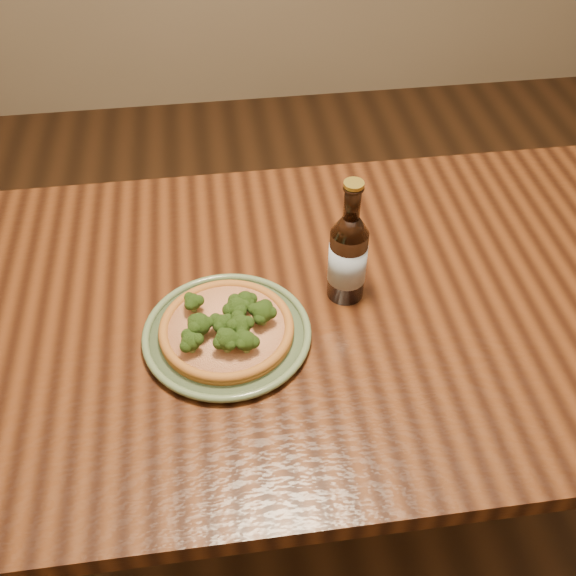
{
  "coord_description": "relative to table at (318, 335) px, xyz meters",
  "views": [
    {
      "loc": [
        -0.18,
        -0.78,
        1.67
      ],
      "look_at": [
        -0.06,
        0.08,
        0.82
      ],
      "focal_mm": 42.0,
      "sensor_mm": 36.0,
      "label": 1
    }
  ],
  "objects": [
    {
      "name": "ground",
      "position": [
        0.0,
        -0.1,
        -0.66
      ],
      "size": [
        4.5,
        4.5,
        0.0
      ],
      "primitive_type": "plane",
      "color": "#382111",
      "rests_on": "ground"
    },
    {
      "name": "pizza",
      "position": [
        -0.18,
        -0.07,
        0.12
      ],
      "size": [
        0.24,
        0.24,
        0.07
      ],
      "rotation": [
        0.0,
        0.0,
        0.1
      ],
      "color": "#A76425",
      "rests_on": "plate"
    },
    {
      "name": "plate",
      "position": [
        -0.18,
        -0.07,
        0.1
      ],
      "size": [
        0.31,
        0.31,
        0.02
      ],
      "rotation": [
        0.0,
        0.0,
        0.21
      ],
      "color": "#5A6E4B",
      "rests_on": "table"
    },
    {
      "name": "table",
      "position": [
        0.0,
        0.0,
        0.0
      ],
      "size": [
        1.6,
        0.9,
        0.75
      ],
      "color": "#4B2410",
      "rests_on": "ground"
    },
    {
      "name": "beer_bottle",
      "position": [
        0.05,
        0.02,
        0.19
      ],
      "size": [
        0.07,
        0.07,
        0.26
      ],
      "rotation": [
        0.0,
        0.0,
        -0.18
      ],
      "color": "black",
      "rests_on": "table"
    }
  ]
}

